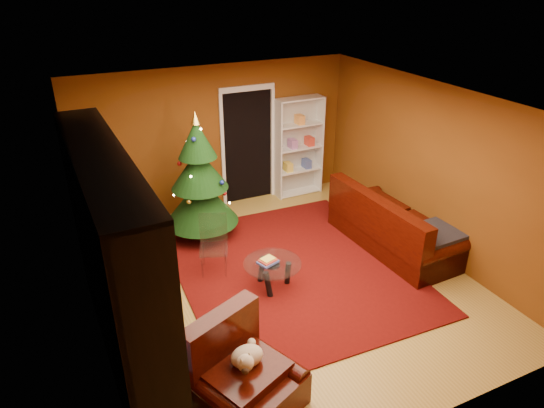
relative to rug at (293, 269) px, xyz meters
name	(u,v)px	position (x,y,z in m)	size (l,w,h in m)	color
floor	(284,282)	(-0.24, -0.18, -0.04)	(5.00, 5.50, 0.05)	olive
ceiling	(286,100)	(-0.24, -0.18, 2.61)	(5.00, 5.50, 0.05)	silver
wall_back	(216,138)	(-0.24, 2.60, 1.29)	(5.00, 0.05, 2.60)	brown
wall_left	(84,240)	(-2.76, -0.18, 1.29)	(0.05, 5.50, 2.60)	brown
wall_right	(433,169)	(2.29, -0.18, 1.29)	(0.05, 5.50, 2.60)	brown
doorway	(248,148)	(0.36, 2.55, 1.04)	(1.06, 0.60, 2.16)	black
rug	(293,269)	(0.00, 0.00, 0.00)	(3.24, 3.78, 0.02)	#540A07
media_unit	(116,265)	(-2.51, -0.78, 1.25)	(0.50, 3.29, 2.52)	black
christmas_tree	(199,178)	(-0.88, 1.58, 1.02)	(1.20, 1.20, 2.13)	black
gift_box_teal	(138,237)	(-1.93, 1.69, 0.15)	(0.33, 0.33, 0.33)	#1E7383
gift_box_green	(210,215)	(-0.64, 1.96, 0.13)	(0.27, 0.27, 0.27)	#24753D
gift_box_red	(158,226)	(-1.55, 1.99, 0.11)	(0.23, 0.23, 0.23)	maroon
white_bookshelf	(299,148)	(1.35, 2.39, 0.94)	(0.91, 0.33, 1.96)	white
armchair	(247,376)	(-1.54, -2.00, 0.39)	(1.01, 1.01, 0.79)	black
dog	(247,356)	(-1.52, -1.93, 0.58)	(0.40, 0.30, 0.26)	beige
sofa	(395,220)	(1.78, -0.06, 0.47)	(2.23, 1.01, 0.96)	black
coffee_table	(272,275)	(-0.45, -0.26, 0.20)	(0.80, 0.80, 0.50)	gray
acrylic_chair	(214,249)	(-1.06, 0.44, 0.39)	(0.41, 0.44, 0.80)	#66605B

